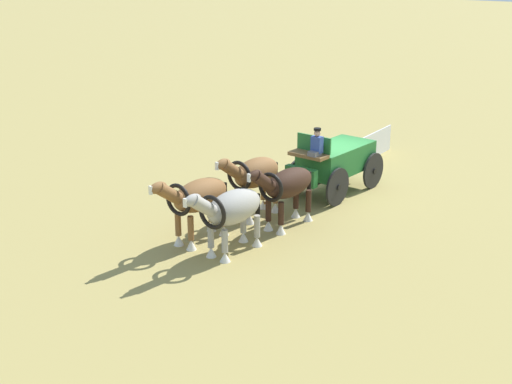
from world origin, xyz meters
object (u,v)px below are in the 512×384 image
(draft_horse_rear_off, at_px, (254,175))
(draft_horse_rear_near, at_px, (286,186))
(draft_horse_lead_near, at_px, (231,210))
(show_wagon, at_px, (334,161))
(draft_horse_lead_off, at_px, (197,198))

(draft_horse_rear_off, bearing_deg, draft_horse_rear_near, 86.91)
(draft_horse_rear_near, bearing_deg, draft_horse_rear_off, -93.09)
(draft_horse_rear_off, bearing_deg, draft_horse_lead_near, 23.91)
(show_wagon, bearing_deg, draft_horse_rear_near, 7.25)
(show_wagon, xyz_separation_m, draft_horse_lead_off, (6.24, -0.95, 0.19))
(show_wagon, xyz_separation_m, draft_horse_rear_near, (3.72, 0.47, 0.16))
(show_wagon, distance_m, draft_horse_lead_near, 6.31)
(draft_horse_rear_near, distance_m, draft_horse_rear_off, 1.30)
(draft_horse_lead_near, relative_size, draft_horse_lead_off, 1.00)
(draft_horse_rear_near, xyz_separation_m, draft_horse_lead_near, (2.59, -0.12, -0.03))
(draft_horse_rear_off, height_order, draft_horse_lead_near, draft_horse_rear_off)
(show_wagon, relative_size, draft_horse_lead_off, 1.94)
(draft_horse_rear_off, xyz_separation_m, draft_horse_lead_near, (2.66, 1.18, -0.10))
(draft_horse_rear_off, relative_size, draft_horse_lead_near, 0.97)
(draft_horse_rear_near, distance_m, draft_horse_lead_near, 2.59)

